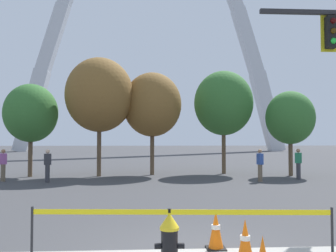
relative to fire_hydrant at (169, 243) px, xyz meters
name	(u,v)px	position (x,y,z in m)	size (l,w,h in m)	color
ground_plane	(192,252)	(0.47, 1.03, -0.47)	(240.00, 240.00, 0.00)	#3D3D3F
fire_hydrant	(169,243)	(0.00, 0.00, 0.00)	(0.46, 0.48, 0.99)	black
caution_tape_barrier	(181,229)	(0.18, -0.04, 0.22)	(4.64, 0.37, 1.02)	#232326
traffic_cone_by_hydrant	(216,230)	(0.95, 1.19, -0.11)	(0.36, 0.36, 0.73)	black
traffic_cone_mid_sidewalk	(245,241)	(1.30, 0.41, -0.11)	(0.36, 0.36, 0.73)	black
monument_arch	(152,30)	(0.47, 60.01, 21.78)	(48.69, 2.52, 51.21)	silver
tree_far_left	(31,113)	(-6.84, 14.98, 3.07)	(2.96, 2.96, 5.18)	brown
tree_left_mid	(99,95)	(-3.05, 15.05, 4.14)	(3.84, 3.84, 6.73)	brown
tree_center_left	(152,105)	(-0.04, 15.73, 3.66)	(3.45, 3.45, 6.04)	brown
tree_center_right	(223,103)	(4.32, 16.21, 3.82)	(3.58, 3.58, 6.27)	brown
tree_right_mid	(290,118)	(7.89, 14.75, 2.86)	(2.78, 2.78, 4.86)	brown
pedestrian_walking_left	(298,164)	(7.53, 12.85, 0.35)	(0.39, 0.32, 1.59)	#38383D
pedestrian_standing_center	(3,165)	(-7.46, 12.80, 0.35)	(0.39, 0.31, 1.59)	brown
pedestrian_walking_right	(260,165)	(5.22, 11.97, 0.35)	(0.26, 0.37, 1.59)	brown
pedestrian_near_trees	(48,165)	(-5.16, 12.29, 0.35)	(0.38, 0.29, 1.59)	#38383D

